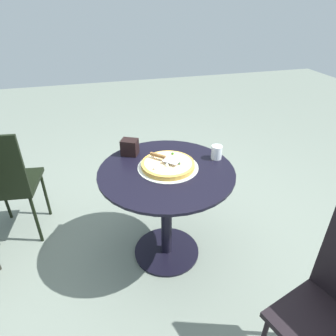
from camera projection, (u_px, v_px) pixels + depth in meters
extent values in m
plane|color=slate|center=(167.00, 251.00, 2.24)|extent=(10.00, 10.00, 0.00)
cylinder|color=black|center=(166.00, 171.00, 1.88)|extent=(0.87, 0.87, 0.02)
cylinder|color=black|center=(167.00, 214.00, 2.06)|extent=(0.08, 0.08, 0.68)
cylinder|color=black|center=(167.00, 251.00, 2.24)|extent=(0.48, 0.48, 0.02)
cylinder|color=silver|center=(168.00, 167.00, 1.90)|extent=(0.39, 0.39, 0.00)
cylinder|color=gold|center=(168.00, 165.00, 1.89)|extent=(0.34, 0.34, 0.03)
cylinder|color=beige|center=(168.00, 163.00, 1.88)|extent=(0.30, 0.30, 0.00)
sphere|color=#366335|center=(179.00, 164.00, 1.86)|extent=(0.02, 0.02, 0.02)
sphere|color=silver|center=(155.00, 169.00, 1.81)|extent=(0.02, 0.02, 0.02)
sphere|color=#F2F1C5|center=(171.00, 162.00, 1.87)|extent=(0.02, 0.02, 0.02)
sphere|color=#317622|center=(173.00, 154.00, 1.97)|extent=(0.02, 0.02, 0.02)
sphere|color=#296E27|center=(163.00, 160.00, 1.91)|extent=(0.01, 0.01, 0.01)
sphere|color=white|center=(167.00, 165.00, 1.84)|extent=(0.02, 0.02, 0.02)
sphere|color=white|center=(153.00, 157.00, 1.94)|extent=(0.02, 0.02, 0.02)
cube|color=silver|center=(172.00, 160.00, 1.87)|extent=(0.13, 0.13, 0.00)
cube|color=brown|center=(158.00, 155.00, 1.91)|extent=(0.09, 0.09, 0.02)
cylinder|color=white|center=(217.00, 152.00, 1.98)|extent=(0.07, 0.07, 0.09)
cube|color=black|center=(130.00, 147.00, 2.03)|extent=(0.12, 0.14, 0.11)
cube|color=black|center=(322.00, 327.00, 1.29)|extent=(0.46, 0.46, 0.03)
cylinder|color=black|center=(302.00, 313.00, 1.59)|extent=(0.02, 0.02, 0.42)
cube|color=black|center=(12.00, 184.00, 2.23)|extent=(0.43, 0.43, 0.03)
cylinder|color=black|center=(5.00, 197.00, 2.47)|extent=(0.02, 0.02, 0.43)
cylinder|color=black|center=(46.00, 194.00, 2.51)|extent=(0.02, 0.02, 0.43)
cylinder|color=black|center=(36.00, 219.00, 2.23)|extent=(0.02, 0.02, 0.43)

